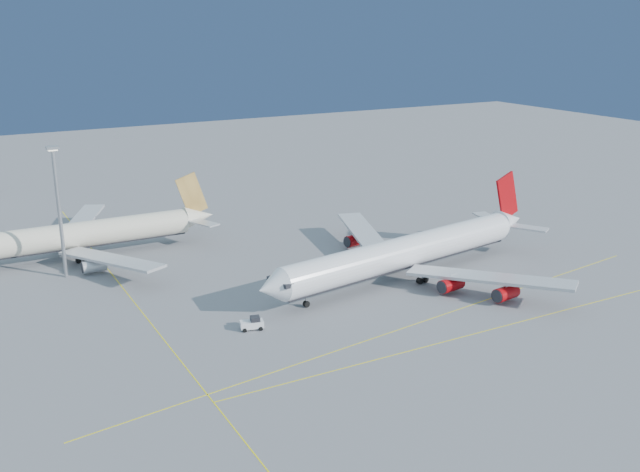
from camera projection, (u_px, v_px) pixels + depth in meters
The scene contains 6 objects.
ground at pixel (399, 311), 126.05m from camera, with size 500.00×500.00×0.00m, color slate.
taxiway_lines at pixel (308, 314), 124.56m from camera, with size 118.86×140.00×0.02m.
airliner_virgin at pixel (409, 251), 141.46m from camera, with size 71.10×63.22×17.59m.
airliner_etihad at pixel (78, 235), 153.23m from camera, with size 61.74×57.25×16.16m.
pushback_tug at pixel (252, 323), 118.37m from camera, with size 4.19×3.11×2.15m.
light_mast at pixel (58, 201), 138.24m from camera, with size 2.28×2.28×26.38m.
Camera 1 is at (-68.54, -95.54, 49.31)m, focal length 40.00 mm.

